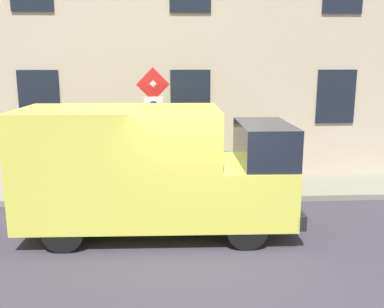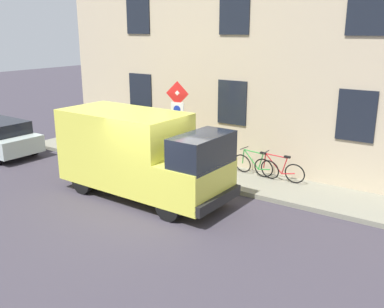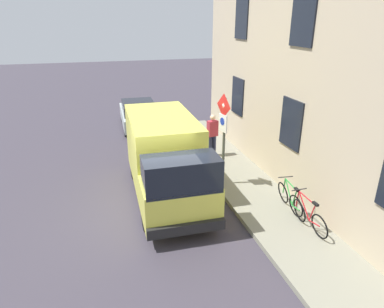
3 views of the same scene
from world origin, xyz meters
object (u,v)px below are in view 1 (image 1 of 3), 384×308
Objects in this scene: sign_post_stacked at (153,114)px; delivery_van at (152,167)px; bicycle_red at (265,167)px; pedestrian at (54,155)px; bicycle_green at (236,167)px.

delivery_van is at bearing -179.60° from sign_post_stacked.
sign_post_stacked is at bearing 21.94° from bicycle_red.
bicycle_green is at bearing -179.84° from pedestrian.
pedestrian is at bearing 6.55° from bicycle_red.
sign_post_stacked reaches higher than bicycle_red.
bicycle_red is (3.21, -3.00, -0.82)m from delivery_van.
delivery_van reaches higher than bicycle_red.
bicycle_red is 0.81m from bicycle_green.
bicycle_red is (1.30, -3.02, -1.63)m from sign_post_stacked.
bicycle_red is at bearing -174.69° from bicycle_green.
bicycle_green is 1.00× the size of pedestrian.
delivery_van is at bearing 61.03° from bicycle_green.
bicycle_red is 1.00× the size of bicycle_green.
delivery_van is 3.14× the size of bicycle_red.
delivery_van reaches higher than bicycle_green.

